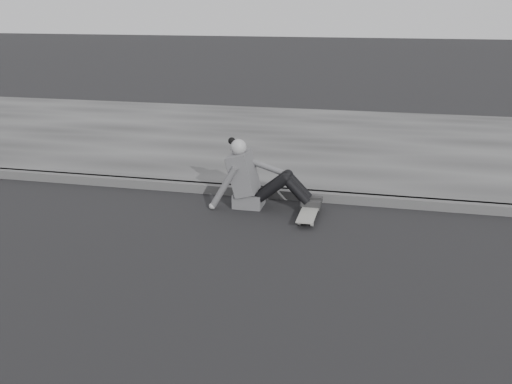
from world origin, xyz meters
TOP-DOWN VIEW (x-y plane):
  - ground at (0.00, 0.00)m, footprint 80.00×80.00m
  - curb at (0.00, 2.58)m, footprint 24.00×0.16m
  - sidewalk at (0.00, 5.60)m, footprint 24.00×6.00m
  - skateboard at (-1.87, 1.92)m, footprint 0.20×0.78m
  - seated_woman at (-2.61, 2.17)m, footprint 1.38×0.46m

SIDE VIEW (x-z plane):
  - ground at x=0.00m, z-range 0.00..0.00m
  - curb at x=0.00m, z-range 0.00..0.12m
  - sidewalk at x=0.00m, z-range 0.00..0.12m
  - skateboard at x=-1.87m, z-range 0.03..0.12m
  - seated_woman at x=-2.61m, z-range -0.08..0.80m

